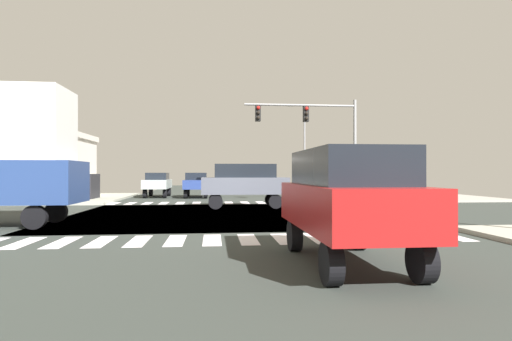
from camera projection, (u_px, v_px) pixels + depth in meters
name	position (u px, v px, depth m)	size (l,w,h in m)	color
ground	(229.00, 215.00, 19.00)	(90.00, 90.00, 0.05)	#303531
sidewalk_corner_ne	(393.00, 196.00, 32.26)	(12.00, 12.00, 0.14)	#A09B91
sidewalk_corner_nw	(38.00, 198.00, 29.62)	(12.00, 12.00, 0.14)	#9E9F92
crosswalk_near	(230.00, 240.00, 11.71)	(13.50, 2.00, 0.01)	white
crosswalk_far	(221.00, 203.00, 26.24)	(13.50, 2.00, 0.01)	white
traffic_signal_mast	(312.00, 126.00, 26.61)	(7.20, 0.55, 6.55)	gray
street_lamp	(302.00, 140.00, 39.72)	(1.78, 0.32, 8.37)	gray
sedan_nearside_1	(158.00, 183.00, 32.43)	(1.80, 4.30, 1.88)	black
suv_crossing_2	(245.00, 182.00, 22.59)	(4.60, 1.96, 2.34)	black
suv_queued_3	(347.00, 196.00, 8.57)	(1.96, 4.60, 2.34)	black
sedan_leading_2	(196.00, 183.00, 31.99)	(1.80, 4.30, 1.88)	black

